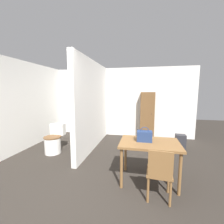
% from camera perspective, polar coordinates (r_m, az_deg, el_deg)
% --- Properties ---
extents(ground_plane, '(16.00, 16.00, 0.00)m').
position_cam_1_polar(ground_plane, '(2.52, -17.84, -33.33)').
color(ground_plane, '#2D2823').
extents(wall_back, '(5.56, 0.12, 2.50)m').
position_cam_1_polar(wall_back, '(5.66, 1.64, 3.71)').
color(wall_back, white).
rests_on(wall_back, ground_plane).
extents(wall_left, '(0.12, 4.86, 2.50)m').
position_cam_1_polar(wall_left, '(4.90, -31.22, 2.00)').
color(wall_left, white).
rests_on(wall_left, ground_plane).
extents(partition_wall, '(0.12, 2.70, 2.50)m').
position_cam_1_polar(partition_wall, '(4.40, -7.14, 2.53)').
color(partition_wall, white).
rests_on(partition_wall, ground_plane).
extents(dining_table, '(1.05, 0.72, 0.75)m').
position_cam_1_polar(dining_table, '(2.85, 14.08, -12.77)').
color(dining_table, brown).
rests_on(dining_table, ground_plane).
extents(wooden_chair, '(0.40, 0.40, 0.82)m').
position_cam_1_polar(wooden_chair, '(2.51, 17.62, -21.03)').
color(wooden_chair, brown).
rests_on(wooden_chair, ground_plane).
extents(toilet, '(0.45, 0.59, 0.75)m').
position_cam_1_polar(toilet, '(4.44, -21.24, -10.33)').
color(toilet, white).
rests_on(toilet, ground_plane).
extents(handbag, '(0.27, 0.17, 0.27)m').
position_cam_1_polar(handbag, '(2.81, 12.27, -8.92)').
color(handbag, navy).
rests_on(handbag, dining_table).
extents(wooden_cabinet, '(0.48, 0.35, 1.63)m').
position_cam_1_polar(wooden_cabinet, '(5.38, 13.27, -1.34)').
color(wooden_cabinet, brown).
rests_on(wooden_cabinet, ground_plane).
extents(space_heater, '(0.27, 0.21, 0.42)m').
position_cam_1_polar(space_heater, '(4.83, 24.59, -10.25)').
color(space_heater, '#2D2D33').
rests_on(space_heater, ground_plane).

